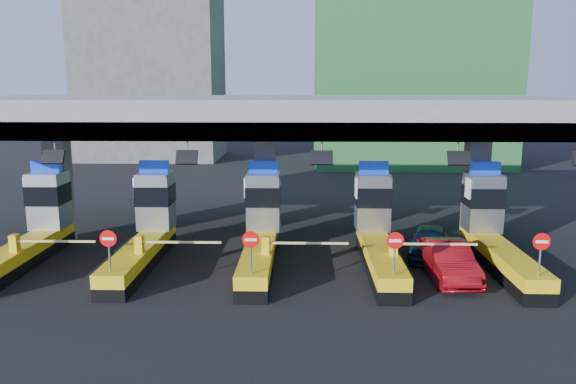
{
  "coord_description": "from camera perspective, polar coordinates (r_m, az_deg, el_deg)",
  "views": [
    {
      "loc": [
        1.8,
        -23.42,
        7.47
      ],
      "look_at": [
        1.17,
        0.0,
        3.07
      ],
      "focal_mm": 35.0,
      "sensor_mm": 36.0,
      "label": 1
    }
  ],
  "objects": [
    {
      "name": "red_car",
      "position": [
        23.13,
        15.96,
        -6.72
      ],
      "size": [
        1.66,
        4.47,
        1.46
      ],
      "primitive_type": "imported",
      "rotation": [
        0.0,
        0.0,
        0.03
      ],
      "color": "maroon",
      "rests_on": "ground"
    },
    {
      "name": "van",
      "position": [
        25.73,
        14.16,
        -4.96
      ],
      "size": [
        2.67,
        4.36,
        1.38
      ],
      "primitive_type": "imported",
      "rotation": [
        0.0,
        0.0,
        -0.27
      ],
      "color": "black",
      "rests_on": "ground"
    },
    {
      "name": "bg_building_concrete",
      "position": [
        61.5,
        -13.65,
        11.78
      ],
      "size": [
        14.0,
        10.0,
        18.0
      ],
      "primitive_type": "cube",
      "color": "#4C4C49",
      "rests_on": "ground"
    },
    {
      "name": "toll_lane_far_right",
      "position": [
        25.8,
        20.06,
        -3.63
      ],
      "size": [
        4.43,
        8.0,
        4.16
      ],
      "color": "black",
      "rests_on": "ground"
    },
    {
      "name": "ground",
      "position": [
        24.65,
        -2.75,
        -7.01
      ],
      "size": [
        120.0,
        120.0,
        0.0
      ],
      "primitive_type": "plane",
      "color": "black",
      "rests_on": "ground"
    },
    {
      "name": "toll_lane_center",
      "position": [
        24.53,
        -2.72,
        -3.7
      ],
      "size": [
        4.43,
        8.0,
        4.16
      ],
      "color": "black",
      "rests_on": "ground"
    },
    {
      "name": "toll_lane_left",
      "position": [
        25.39,
        -14.07,
        -3.52
      ],
      "size": [
        4.43,
        8.0,
        4.16
      ],
      "color": "black",
      "rests_on": "ground"
    },
    {
      "name": "bg_building_scaffold",
      "position": [
        56.73,
        12.43,
        17.02
      ],
      "size": [
        18.0,
        12.0,
        28.0
      ],
      "primitive_type": "cube",
      "color": "#1E5926",
      "rests_on": "ground"
    },
    {
      "name": "toll_lane_far_left",
      "position": [
        27.16,
        -24.3,
        -3.24
      ],
      "size": [
        4.43,
        8.0,
        4.16
      ],
      "color": "black",
      "rests_on": "ground"
    },
    {
      "name": "toll_canopy",
      "position": [
        26.38,
        -2.4,
        7.73
      ],
      "size": [
        28.0,
        12.09,
        7.0
      ],
      "color": "slate",
      "rests_on": "ground"
    },
    {
      "name": "toll_lane_right",
      "position": [
        24.67,
        8.96,
        -3.74
      ],
      "size": [
        4.43,
        8.0,
        4.16
      ],
      "color": "black",
      "rests_on": "ground"
    }
  ]
}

